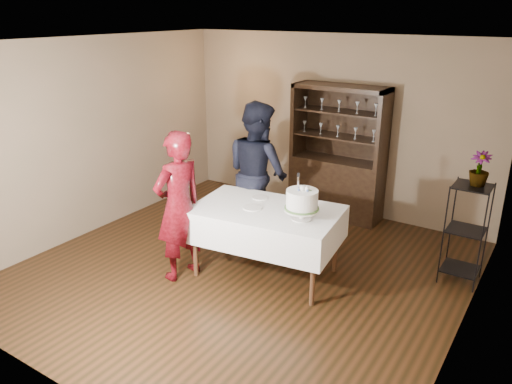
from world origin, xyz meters
TOP-DOWN VIEW (x-y plane):
  - floor at (0.00, 0.00)m, footprint 5.00×5.00m
  - ceiling at (0.00, 0.00)m, footprint 5.00×5.00m
  - back_wall at (0.00, 2.50)m, footprint 5.00×0.02m
  - wall_left at (-2.50, 0.00)m, footprint 0.02×5.00m
  - wall_right at (2.50, 0.00)m, footprint 0.02×5.00m
  - china_hutch at (0.20, 2.25)m, footprint 1.40×0.48m
  - plant_etagere at (2.28, 1.20)m, footprint 0.42×0.42m
  - cake_table at (0.28, 0.09)m, footprint 1.81×1.25m
  - woman at (-0.55, -0.49)m, footprint 0.55×0.72m
  - man at (-0.35, 0.87)m, footprint 1.14×1.03m
  - cake at (0.77, 0.03)m, footprint 0.42×0.42m
  - plate_near at (0.14, 0.01)m, footprint 0.26×0.26m
  - plate_far at (0.03, 0.34)m, footprint 0.21×0.21m
  - potted_plant at (2.31, 1.23)m, footprint 0.22×0.22m

SIDE VIEW (x-z plane):
  - floor at x=0.00m, z-range 0.00..0.00m
  - cake_table at x=0.28m, z-range 0.23..1.07m
  - plant_etagere at x=2.28m, z-range 0.05..1.25m
  - china_hutch at x=0.20m, z-range -0.34..1.66m
  - plate_near at x=0.14m, z-range 0.85..0.86m
  - plate_far at x=0.03m, z-range 0.85..0.86m
  - woman at x=-0.55m, z-range 0.00..1.79m
  - man at x=-0.35m, z-range 0.00..1.93m
  - cake at x=0.77m, z-range 0.80..1.33m
  - back_wall at x=0.00m, z-range 0.00..2.70m
  - wall_left at x=-2.50m, z-range 0.00..2.70m
  - wall_right at x=2.50m, z-range 0.00..2.70m
  - potted_plant at x=2.31m, z-range 1.19..1.57m
  - ceiling at x=0.00m, z-range 2.70..2.70m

